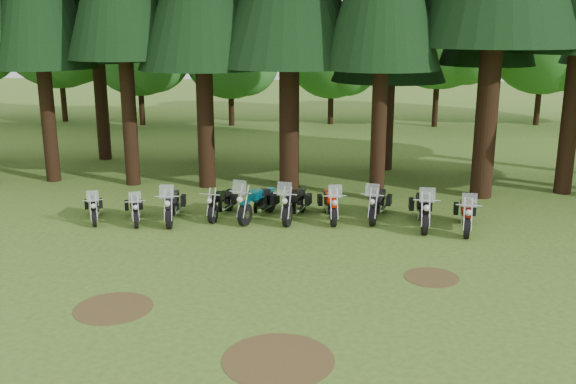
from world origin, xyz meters
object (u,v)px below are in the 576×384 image
at_px(motorcycle_4, 257,203).
at_px(motorcycle_5, 295,204).
at_px(motorcycle_9, 466,215).
at_px(motorcycle_7, 378,205).
at_px(motorcycle_8, 422,211).
at_px(motorcycle_6, 330,205).
at_px(motorcycle_1, 135,210).
at_px(motorcycle_0, 94,208).
at_px(motorcycle_2, 173,206).
at_px(motorcycle_3, 221,204).

height_order(motorcycle_4, motorcycle_5, motorcycle_4).
bearing_deg(motorcycle_9, motorcycle_7, 167.17).
bearing_deg(motorcycle_9, motorcycle_8, 174.79).
bearing_deg(motorcycle_4, motorcycle_6, 23.85).
xyz_separation_m(motorcycle_1, motorcycle_7, (7.95, 1.02, 0.07)).
relative_size(motorcycle_1, motorcycle_6, 0.84).
relative_size(motorcycle_0, motorcycle_8, 0.77).
relative_size(motorcycle_2, motorcycle_9, 1.01).
height_order(motorcycle_4, motorcycle_8, motorcycle_8).
relative_size(motorcycle_0, motorcycle_6, 0.83).
distance_m(motorcycle_2, motorcycle_7, 6.78).
xyz_separation_m(motorcycle_3, motorcycle_9, (7.93, -0.80, 0.05)).
bearing_deg(motorcycle_6, motorcycle_8, -18.59).
distance_m(motorcycle_4, motorcycle_8, 5.38).
height_order(motorcycle_5, motorcycle_8, motorcycle_8).
distance_m(motorcycle_1, motorcycle_4, 4.03).
height_order(motorcycle_6, motorcycle_8, motorcycle_8).
xyz_separation_m(motorcycle_6, motorcycle_9, (4.27, -0.80, 0.01)).
distance_m(motorcycle_0, motorcycle_5, 6.63).
bearing_deg(motorcycle_6, motorcycle_0, 177.04).
distance_m(motorcycle_5, motorcycle_7, 2.76).
xyz_separation_m(motorcycle_0, motorcycle_8, (10.72, 0.30, 0.11)).
xyz_separation_m(motorcycle_3, motorcycle_4, (1.25, -0.13, 0.08)).
xyz_separation_m(motorcycle_1, motorcycle_9, (10.65, 0.04, 0.08)).
relative_size(motorcycle_4, motorcycle_9, 1.03).
bearing_deg(motorcycle_5, motorcycle_8, 6.09).
relative_size(motorcycle_3, motorcycle_8, 0.85).
xyz_separation_m(motorcycle_1, motorcycle_6, (6.38, 0.83, 0.07)).
bearing_deg(motorcycle_8, motorcycle_6, 171.67).
relative_size(motorcycle_5, motorcycle_7, 1.05).
bearing_deg(motorcycle_0, motorcycle_5, -15.54).
xyz_separation_m(motorcycle_7, motorcycle_9, (2.69, -0.98, 0.01)).
xyz_separation_m(motorcycle_2, motorcycle_3, (1.50, 0.63, -0.06)).
height_order(motorcycle_5, motorcycle_9, motorcycle_5).
bearing_deg(motorcycle_0, motorcycle_7, -15.73).
bearing_deg(motorcycle_1, motorcycle_5, -12.86).
relative_size(motorcycle_5, motorcycle_8, 0.98).
relative_size(motorcycle_6, motorcycle_8, 0.93).
distance_m(motorcycle_1, motorcycle_8, 9.34).
xyz_separation_m(motorcycle_2, motorcycle_4, (2.75, 0.50, 0.02)).
bearing_deg(motorcycle_3, motorcycle_1, -152.43).
height_order(motorcycle_2, motorcycle_9, motorcycle_2).
bearing_deg(motorcycle_7, motorcycle_0, -160.90).
distance_m(motorcycle_0, motorcycle_4, 5.40).
distance_m(motorcycle_3, motorcycle_7, 5.23).
relative_size(motorcycle_1, motorcycle_4, 0.80).
distance_m(motorcycle_7, motorcycle_8, 1.55).
relative_size(motorcycle_1, motorcycle_2, 0.81).
height_order(motorcycle_0, motorcycle_9, motorcycle_9).
height_order(motorcycle_5, motorcycle_6, motorcycle_5).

